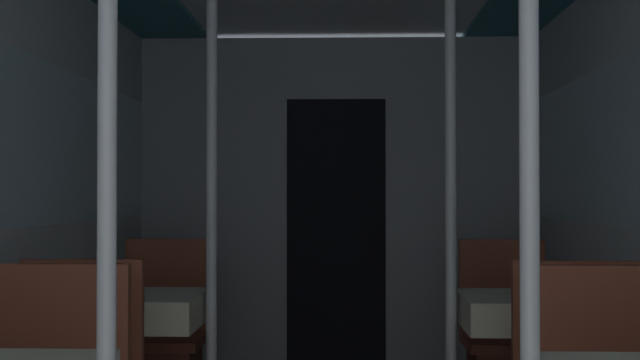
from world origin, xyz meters
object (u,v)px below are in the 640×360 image
(support_pole_left_0, at_px, (107,231))
(support_pole_right_0, at_px, (530,232))
(support_pole_left_1, at_px, (212,215))
(support_pole_right_1, at_px, (451,216))
(dining_table_left_1, at_px, (133,320))
(dining_table_right_1, at_px, (531,321))

(support_pole_left_0, relative_size, support_pole_right_0, 1.00)
(support_pole_left_1, xyz_separation_m, support_pole_right_1, (1.09, 0.00, 0.00))
(dining_table_left_1, height_order, support_pole_right_1, support_pole_right_1)
(support_pole_left_1, bearing_deg, support_pole_right_0, -58.24)
(support_pole_right_0, distance_m, dining_table_right_1, 1.86)
(dining_table_left_1, height_order, support_pole_right_0, support_pole_right_0)
(support_pole_right_0, height_order, dining_table_right_1, support_pole_right_0)
(support_pole_right_0, bearing_deg, dining_table_left_1, 129.50)
(dining_table_left_1, bearing_deg, support_pole_left_0, -78.40)
(dining_table_right_1, bearing_deg, support_pole_left_0, -129.50)
(support_pole_right_1, bearing_deg, support_pole_left_0, -121.76)
(support_pole_right_1, bearing_deg, support_pole_right_0, -90.00)
(support_pole_left_0, bearing_deg, support_pole_left_1, 90.00)
(support_pole_right_0, xyz_separation_m, support_pole_right_1, (0.00, 1.76, 0.00))
(support_pole_left_0, relative_size, support_pole_left_1, 1.00)
(dining_table_left_1, bearing_deg, support_pole_right_1, 0.00)
(support_pole_left_0, xyz_separation_m, support_pole_right_0, (1.09, 0.00, 0.00))
(support_pole_left_0, xyz_separation_m, support_pole_right_1, (1.09, 1.76, 0.00))
(support_pole_left_1, relative_size, support_pole_right_0, 1.00)
(dining_table_left_1, xyz_separation_m, support_pole_right_0, (1.45, -1.76, 0.48))
(support_pole_left_1, height_order, dining_table_right_1, support_pole_left_1)
(support_pole_left_0, bearing_deg, dining_table_left_1, 101.60)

